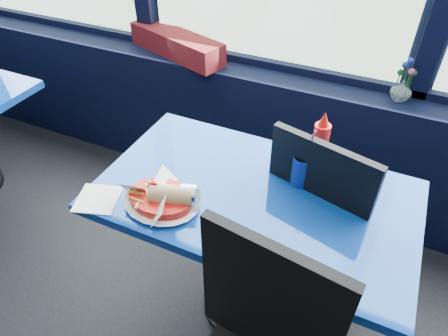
# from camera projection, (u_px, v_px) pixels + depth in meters

# --- Properties ---
(window_sill) EXTENTS (5.00, 0.26, 0.80)m
(window_sill) POSITION_uv_depth(u_px,v_px,m) (258.00, 131.00, 2.44)
(window_sill) COLOR black
(window_sill) RESTS_ON ground
(near_table) EXTENTS (1.20, 0.70, 0.75)m
(near_table) POSITION_uv_depth(u_px,v_px,m) (253.00, 225.00, 1.63)
(near_table) COLOR black
(near_table) RESTS_ON ground
(chair_near_back) EXTENTS (0.54, 0.54, 0.98)m
(chair_near_back) POSITION_uv_depth(u_px,v_px,m) (311.00, 205.00, 1.73)
(chair_near_back) COLOR black
(chair_near_back) RESTS_ON ground
(planter_box) EXTENTS (0.67, 0.36, 0.13)m
(planter_box) POSITION_uv_depth(u_px,v_px,m) (176.00, 44.00, 2.32)
(planter_box) COLOR maroon
(planter_box) RESTS_ON window_sill
(flower_vase) EXTENTS (0.13, 0.13, 0.21)m
(flower_vase) POSITION_uv_depth(u_px,v_px,m) (402.00, 88.00, 1.91)
(flower_vase) COLOR silver
(flower_vase) RESTS_ON window_sill
(food_basket) EXTENTS (0.28, 0.27, 0.10)m
(food_basket) POSITION_uv_depth(u_px,v_px,m) (162.00, 198.00, 1.45)
(food_basket) COLOR red
(food_basket) RESTS_ON near_table
(ketchup_bottle) EXTENTS (0.06, 0.06, 0.24)m
(ketchup_bottle) POSITION_uv_depth(u_px,v_px,m) (320.00, 141.00, 1.59)
(ketchup_bottle) COLOR red
(ketchup_bottle) RESTS_ON near_table
(soda_cup) EXTENTS (0.08, 0.08, 0.27)m
(soda_cup) POSITION_uv_depth(u_px,v_px,m) (302.00, 169.00, 1.52)
(soda_cup) COLOR navy
(soda_cup) RESTS_ON near_table
(napkin) EXTENTS (0.19, 0.19, 0.00)m
(napkin) POSITION_uv_depth(u_px,v_px,m) (98.00, 199.00, 1.49)
(napkin) COLOR white
(napkin) RESTS_ON near_table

